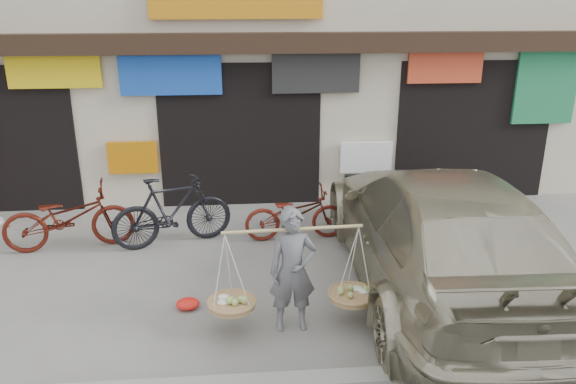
{
  "coord_description": "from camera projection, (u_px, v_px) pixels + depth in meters",
  "views": [
    {
      "loc": [
        0.01,
        -6.79,
        3.87
      ],
      "look_at": [
        0.67,
        0.9,
        1.13
      ],
      "focal_mm": 35.0,
      "sensor_mm": 36.0,
      "label": 1
    }
  ],
  "objects": [
    {
      "name": "bike_1",
      "position": [
        172.0,
        211.0,
        8.99
      ],
      "size": [
        2.01,
        1.1,
        1.16
      ],
      "primitive_type": "imported",
      "rotation": [
        0.0,
        0.0,
        1.88
      ],
      "color": "black",
      "rests_on": "ground"
    },
    {
      "name": "red_bag",
      "position": [
        188.0,
        304.0,
        7.28
      ],
      "size": [
        0.31,
        0.25,
        0.14
      ],
      "primitive_type": "ellipsoid",
      "color": "red",
      "rests_on": "ground"
    },
    {
      "name": "bike_0",
      "position": [
        69.0,
        218.0,
        8.87
      ],
      "size": [
        2.09,
        1.03,
        1.05
      ],
      "primitive_type": "imported",
      "rotation": [
        0.0,
        0.0,
        1.74
      ],
      "color": "#4C150D",
      "rests_on": "ground"
    },
    {
      "name": "ground",
      "position": [
        245.0,
        293.0,
        7.67
      ],
      "size": [
        70.0,
        70.0,
        0.0
      ],
      "primitive_type": "plane",
      "color": "gray",
      "rests_on": "ground"
    },
    {
      "name": "shophouse_block",
      "position": [
        237.0,
        13.0,
        12.54
      ],
      "size": [
        14.0,
        6.32,
        7.0
      ],
      "color": "beige",
      "rests_on": "ground"
    },
    {
      "name": "suv",
      "position": [
        439.0,
        231.0,
        7.53
      ],
      "size": [
        2.59,
        5.97,
        1.71
      ],
      "rotation": [
        0.0,
        0.0,
        3.11
      ],
      "color": "#B5AE92",
      "rests_on": "ground"
    },
    {
      "name": "street_vendor",
      "position": [
        293.0,
        275.0,
        6.66
      ],
      "size": [
        2.02,
        0.63,
        1.55
      ],
      "rotation": [
        0.0,
        0.0,
        0.05
      ],
      "color": "slate",
      "rests_on": "ground"
    },
    {
      "name": "bike_2",
      "position": [
        296.0,
        214.0,
        9.24
      ],
      "size": [
        1.71,
        0.68,
        0.88
      ],
      "primitive_type": "imported",
      "rotation": [
        0.0,
        0.0,
        1.63
      ],
      "color": "#54170E",
      "rests_on": "ground"
    }
  ]
}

